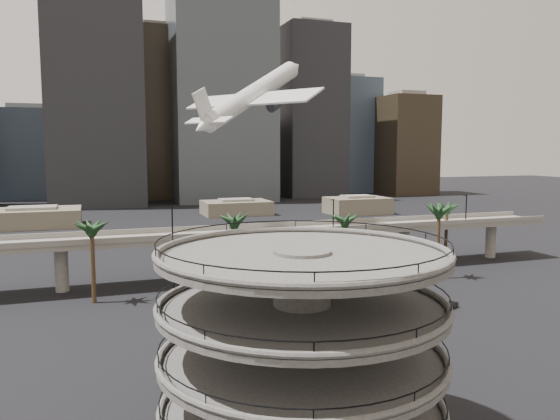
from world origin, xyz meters
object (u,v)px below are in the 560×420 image
object	(u,v)px
overpass	(251,238)
airborne_jet	(252,95)
car_b	(446,304)
car_a	(421,350)
parking_ramp	(302,333)

from	to	relation	value
overpass	airborne_jet	world-z (taller)	airborne_jet
airborne_jet	car_b	bearing A→B (deg)	-103.80
airborne_jet	car_a	size ratio (longest dim) A/B	8.00
parking_ramp	airborne_jet	bearing A→B (deg)	76.36
car_a	car_b	distance (m)	20.73
overpass	car_a	bearing A→B (deg)	-80.43
airborne_jet	car_a	xyz separation A→B (m)	(2.29, -60.86, -34.44)
car_b	car_a	bearing A→B (deg)	115.63
airborne_jet	car_a	bearing A→B (deg)	-121.58
parking_ramp	overpass	xyz separation A→B (m)	(13.00, 59.00, -2.50)
airborne_jet	overpass	bearing A→B (deg)	-141.67
car_a	parking_ramp	bearing A→B (deg)	107.56
overpass	airborne_jet	bearing A→B (deg)	72.06
parking_ramp	airborne_jet	xyz separation A→B (m)	(18.24, 75.19, 25.28)
parking_ramp	car_b	size ratio (longest dim) A/B	5.17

